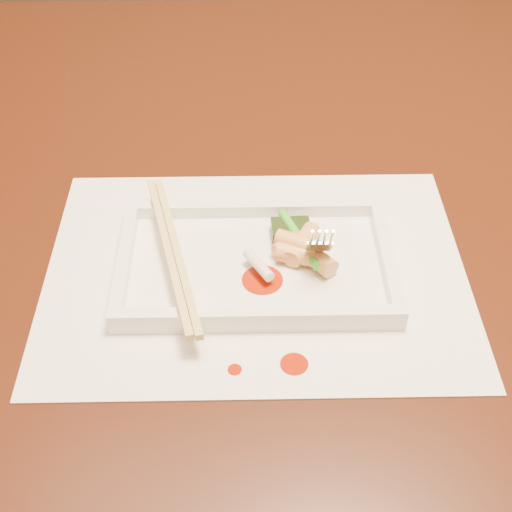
{
  "coord_description": "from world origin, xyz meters",
  "views": [
    {
      "loc": [
        -0.04,
        -0.66,
        1.23
      ],
      "look_at": [
        -0.03,
        -0.17,
        0.77
      ],
      "focal_mm": 50.0,
      "sensor_mm": 36.0,
      "label": 1
    }
  ],
  "objects_px": {
    "table": "(278,232)",
    "placemat": "(256,270)",
    "plate_base": "(256,267)",
    "chopstick_a": "(168,251)",
    "fork": "(333,189)"
  },
  "relations": [
    {
      "from": "table",
      "to": "fork",
      "type": "distance_m",
      "value": 0.24
    },
    {
      "from": "plate_base",
      "to": "chopstick_a",
      "type": "relative_size",
      "value": 1.19
    },
    {
      "from": "chopstick_a",
      "to": "placemat",
      "type": "bearing_deg",
      "value": 0.0
    },
    {
      "from": "table",
      "to": "placemat",
      "type": "distance_m",
      "value": 0.2
    },
    {
      "from": "table",
      "to": "chopstick_a",
      "type": "distance_m",
      "value": 0.24
    },
    {
      "from": "plate_base",
      "to": "fork",
      "type": "relative_size",
      "value": 1.86
    },
    {
      "from": "table",
      "to": "plate_base",
      "type": "relative_size",
      "value": 5.38
    },
    {
      "from": "table",
      "to": "fork",
      "type": "relative_size",
      "value": 10.0
    },
    {
      "from": "fork",
      "to": "chopstick_a",
      "type": "bearing_deg",
      "value": -173.25
    },
    {
      "from": "table",
      "to": "placemat",
      "type": "bearing_deg",
      "value": -100.06
    },
    {
      "from": "table",
      "to": "fork",
      "type": "xyz_separation_m",
      "value": [
        0.04,
        -0.15,
        0.18
      ]
    },
    {
      "from": "placemat",
      "to": "chopstick_a",
      "type": "bearing_deg",
      "value": 180.0
    },
    {
      "from": "table",
      "to": "fork",
      "type": "height_order",
      "value": "fork"
    },
    {
      "from": "plate_base",
      "to": "fork",
      "type": "xyz_separation_m",
      "value": [
        0.07,
        0.02,
        0.08
      ]
    },
    {
      "from": "placemat",
      "to": "table",
      "type": "bearing_deg",
      "value": 79.94
    }
  ]
}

